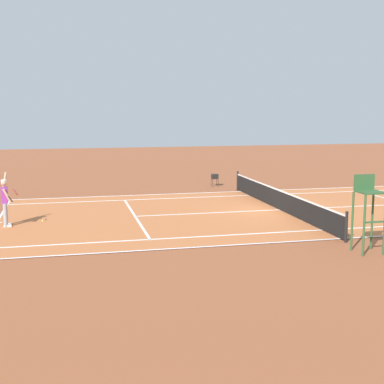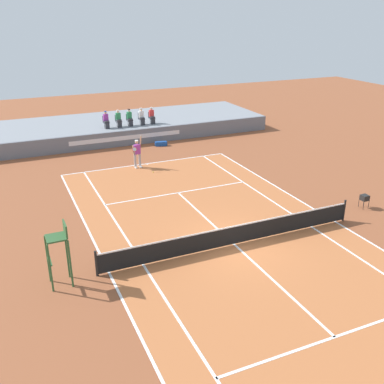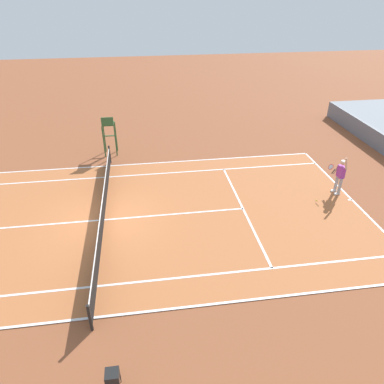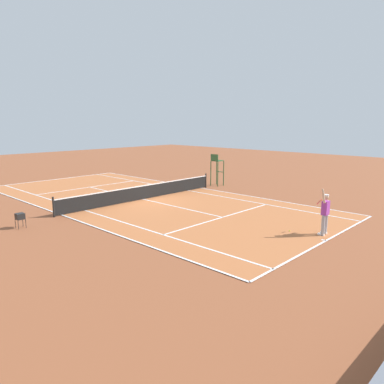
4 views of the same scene
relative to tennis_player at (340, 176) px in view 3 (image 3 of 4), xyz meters
name	(u,v)px [view 3 (image 3 of 4)]	position (x,y,z in m)	size (l,w,h in m)	color
ground_plane	(104,220)	(0.75, -11.44, -0.99)	(80.00, 80.00, 0.00)	brown
court	(104,220)	(0.75, -11.44, -0.98)	(11.08, 23.88, 0.03)	#B76638
net	(103,211)	(0.75, -11.44, -0.47)	(11.98, 0.10, 1.07)	black
tennis_player	(340,176)	(0.00, 0.00, 0.00)	(0.76, 0.66, 2.08)	#9E9EA3
tennis_ball	(316,200)	(0.58, -1.31, -0.96)	(0.07, 0.07, 0.07)	#D1E533
umpire_chair	(109,130)	(-6.44, -11.44, 0.56)	(0.77, 0.77, 2.44)	#2D562D
ball_hopper	(112,376)	(8.68, -10.69, -0.42)	(0.36, 0.36, 0.70)	black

